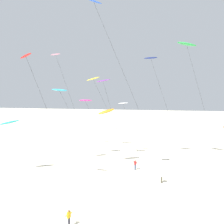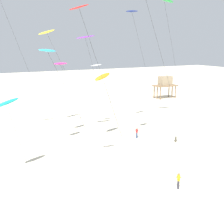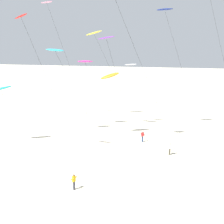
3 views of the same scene
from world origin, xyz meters
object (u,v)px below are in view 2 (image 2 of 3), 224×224
(kite_magenta, at_px, (61,64))
(kite_red, at_px, (82,15))
(kite_navy, at_px, (132,13))
(kite_flyer_middle, at_px, (176,136))
(kite_green, at_px, (164,0))
(kite_yellow, at_px, (47,33))
(kite_teal, at_px, (6,103))
(kite_purple, at_px, (86,38))
(kite_orange, at_px, (103,77))
(kite_white, at_px, (96,66))
(kite_cyan, at_px, (48,51))
(kite_flyer_furthest, at_px, (178,180))
(stilt_house, at_px, (165,82))
(kite_flyer_nearest, at_px, (137,133))

(kite_magenta, relative_size, kite_red, 0.65)
(kite_navy, height_order, kite_flyer_middle, kite_navy)
(kite_green, xyz_separation_m, kite_yellow, (-18.15, 5.20, -5.36))
(kite_teal, bearing_deg, kite_navy, 26.34)
(kite_purple, distance_m, kite_red, 15.08)
(kite_purple, xyz_separation_m, kite_orange, (1.17, -2.93, -5.24))
(kite_white, bearing_deg, kite_teal, -141.53)
(kite_magenta, distance_m, kite_cyan, 5.82)
(kite_magenta, bearing_deg, kite_flyer_middle, -32.71)
(kite_cyan, relative_size, kite_flyer_middle, 7.96)
(kite_teal, height_order, kite_magenta, kite_magenta)
(kite_purple, bearing_deg, kite_teal, -144.11)
(kite_flyer_furthest, relative_size, stilt_house, 0.27)
(kite_red, distance_m, kite_flyer_furthest, 17.98)
(kite_flyer_nearest, xyz_separation_m, kite_flyer_middle, (3.96, -4.14, 0.00))
(kite_green, height_order, kite_navy, kite_green)
(kite_green, distance_m, kite_yellow, 19.63)
(kite_orange, distance_m, stilt_house, 38.65)
(kite_navy, distance_m, kite_red, 21.09)
(kite_white, height_order, kite_magenta, kite_magenta)
(kite_green, distance_m, kite_red, 25.81)
(kite_magenta, relative_size, kite_flyer_nearest, 6.77)
(kite_orange, xyz_separation_m, kite_flyer_nearest, (5.05, -1.18, -8.44))
(kite_teal, height_order, kite_flyer_middle, kite_teal)
(kite_purple, distance_m, kite_flyer_middle, 18.95)
(kite_flyer_nearest, bearing_deg, kite_flyer_furthest, -108.34)
(kite_orange, xyz_separation_m, kite_flyer_middle, (9.02, -5.33, -8.44))
(kite_red, bearing_deg, kite_flyer_furthest, -38.29)
(kite_white, distance_m, stilt_house, 33.44)
(stilt_house, bearing_deg, kite_flyer_middle, -125.41)
(kite_yellow, relative_size, kite_orange, 1.60)
(kite_purple, distance_m, kite_yellow, 7.40)
(kite_flyer_nearest, distance_m, kite_flyer_middle, 5.73)
(kite_purple, height_order, kite_magenta, kite_purple)
(kite_white, distance_m, kite_cyan, 12.69)
(kite_yellow, height_order, kite_magenta, kite_yellow)
(kite_yellow, height_order, kite_red, kite_red)
(kite_purple, bearing_deg, kite_navy, 8.85)
(kite_white, relative_size, kite_magenta, 0.94)
(stilt_house, bearing_deg, kite_flyer_furthest, -126.43)
(kite_orange, xyz_separation_m, kite_red, (-7.34, -10.72, 6.94))
(kite_teal, xyz_separation_m, stilt_house, (43.66, 30.20, -3.83))
(kite_red, bearing_deg, kite_navy, 45.58)
(kite_purple, distance_m, kite_flyer_furthest, 23.79)
(kite_orange, bearing_deg, kite_yellow, 117.49)
(kite_orange, distance_m, kite_white, 6.82)
(kite_teal, xyz_separation_m, kite_orange, (13.80, 6.20, 1.35))
(kite_yellow, distance_m, kite_navy, 13.54)
(kite_flyer_furthest, bearing_deg, kite_flyer_middle, 51.02)
(kite_teal, height_order, kite_cyan, kite_cyan)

